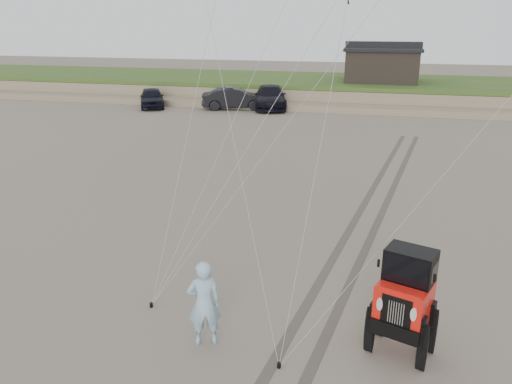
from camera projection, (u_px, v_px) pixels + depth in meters
ground at (257, 351)px, 10.83m from camera, size 160.00×160.00×0.00m
dune_ridge at (357, 90)px, 44.94m from camera, size 160.00×14.25×1.73m
cabin at (382, 64)px, 43.24m from camera, size 6.40×5.40×3.35m
truck_a at (152, 98)px, 40.94m from camera, size 3.71×4.95×1.57m
truck_b at (235, 98)px, 40.03m from camera, size 5.53×3.25×1.72m
truck_c at (270, 97)px, 40.53m from camera, size 3.91×6.55×1.78m
jeep at (403, 314)px, 10.50m from camera, size 3.78×5.55×1.90m
man at (204, 303)px, 10.81m from camera, size 0.86×0.73×2.00m
stake_main at (151, 305)px, 12.48m from camera, size 0.08×0.08×0.12m
stake_aux at (279, 365)px, 10.30m from camera, size 0.08×0.08×0.12m
tire_tracks at (366, 223)px, 17.70m from camera, size 5.22×29.74×0.01m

